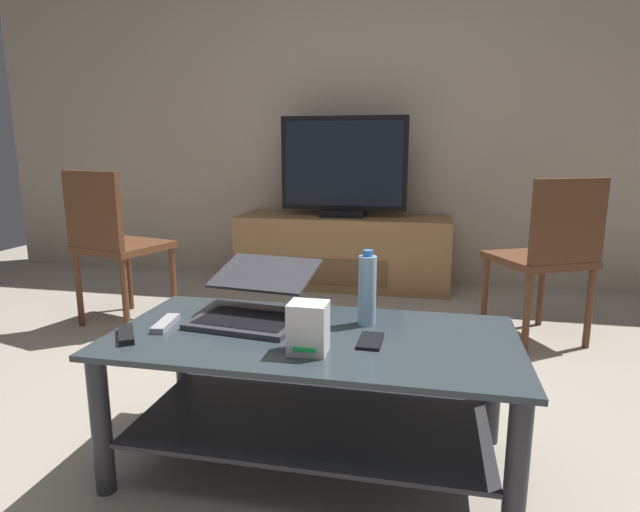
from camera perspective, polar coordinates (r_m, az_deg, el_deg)
ground_plane at (r=2.03m, az=-3.78°, el=-19.06°), size 7.68×7.68×0.00m
back_wall at (r=4.23m, az=5.56°, el=16.50°), size 6.40×0.12×2.80m
coffee_table at (r=1.73m, az=-0.81°, el=-13.03°), size 1.28×0.63×0.46m
media_cabinet at (r=4.00m, az=2.55°, el=0.54°), size 1.60×0.51×0.54m
television at (r=3.90m, az=2.58°, el=9.50°), size 0.94×0.20×0.73m
dining_chair at (r=2.98m, az=23.75°, el=0.43°), size 0.59×0.59×0.90m
side_chair at (r=3.26m, az=-21.72°, el=1.74°), size 0.54×0.54×0.92m
laptop at (r=1.82m, az=-7.17°, el=-4.89°), size 0.40×0.45×0.18m
router_box at (r=1.51m, az=-1.29°, el=-7.85°), size 0.11×0.10×0.15m
water_bottle_near at (r=1.74m, az=5.18°, el=-3.67°), size 0.06×0.06×0.25m
cell_phone at (r=1.61m, az=5.53°, el=-9.21°), size 0.07×0.14×0.01m
tv_remote at (r=1.75m, az=-20.42°, el=-8.04°), size 0.12×0.16×0.02m
soundbar_remote at (r=1.82m, az=-16.51°, el=-7.08°), size 0.06×0.16×0.02m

